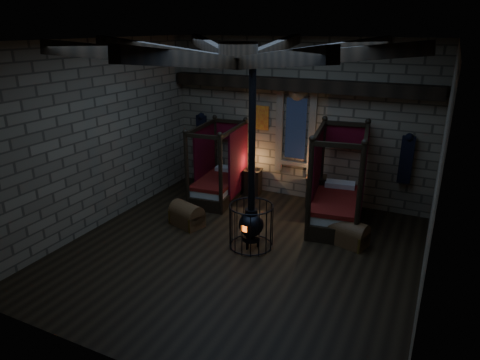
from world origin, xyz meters
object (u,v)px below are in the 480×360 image
at_px(bed_left, 219,181).
at_px(trunk_left, 187,215).
at_px(stove, 251,221).
at_px(trunk_right, 349,234).
at_px(bed_right, 337,201).

height_order(bed_left, trunk_left, bed_left).
xyz_separation_m(trunk_left, stove, (1.78, -0.29, 0.34)).
distance_m(bed_left, stove, 2.86).
distance_m(bed_left, trunk_right, 3.93).
bearing_deg(stove, trunk_left, -179.02).
relative_size(bed_left, bed_right, 0.87).
height_order(bed_right, trunk_left, bed_right).
distance_m(bed_right, stove, 2.36).
height_order(trunk_right, stove, stove).
bearing_deg(bed_left, trunk_left, -91.90).
bearing_deg(bed_right, bed_left, 168.71).
height_order(bed_right, trunk_right, bed_right).
xyz_separation_m(bed_left, stove, (1.91, -2.13, 0.10)).
height_order(bed_left, bed_right, bed_right).
distance_m(trunk_left, trunk_right, 3.70).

